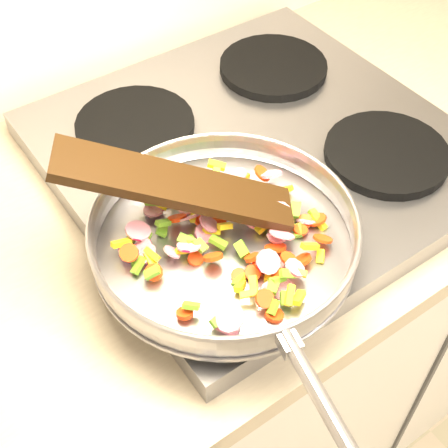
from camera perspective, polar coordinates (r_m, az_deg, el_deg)
cooktop at (r=1.00m, az=3.05°, el=6.56°), size 0.60×0.60×0.04m
grate_fl at (r=0.84m, az=1.27°, el=-0.84°), size 0.19×0.19×0.02m
grate_fr at (r=0.99m, az=14.65°, el=6.25°), size 0.19×0.19×0.02m
grate_bl at (r=1.02m, az=-8.13°, el=8.97°), size 0.19×0.19×0.02m
grate_br at (r=1.14m, az=4.53°, el=14.13°), size 0.19×0.19×0.02m
saute_pan at (r=0.79m, az=0.07°, el=-0.87°), size 0.38×0.54×0.05m
vegetable_heap at (r=0.80m, az=0.31°, el=-1.06°), size 0.27×0.28×0.05m
wooden_spatula at (r=0.78m, az=-4.35°, el=3.55°), size 0.29×0.22×0.12m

